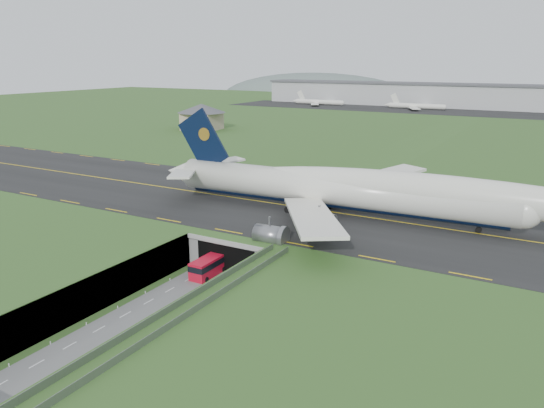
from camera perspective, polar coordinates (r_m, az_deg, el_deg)
The scene contains 10 objects.
ground at distance 88.91m, azimuth -7.92°, elevation -9.01°, with size 900.00×900.00×0.00m, color #345622.
airfield_deck at distance 87.72m, azimuth -7.99°, elevation -7.22°, with size 800.00×800.00×6.00m, color gray.
trench_road at distance 83.64m, azimuth -11.08°, elevation -10.71°, with size 12.00×75.00×0.20m, color slate.
taxiway at distance 113.15m, azimuth 2.11°, elevation -0.25°, with size 800.00×44.00×0.18m, color black.
tunnel_portal at distance 100.43m, azimuth -2.21°, elevation -3.93°, with size 17.00×22.30×6.00m.
guideway at distance 67.01m, azimuth -10.52°, elevation -12.58°, with size 3.00×53.00×7.05m.
jumbo_jet at distance 104.72m, azimuth 10.30°, elevation 1.34°, with size 98.44×62.58×20.72m.
shuttle_tram at distance 92.99m, azimuth -6.87°, elevation -6.69°, with size 3.13×7.85×3.18m.
service_building at distance 240.41m, azimuth -7.57°, elevation 9.52°, with size 23.48×23.48×11.55m.
cargo_terminal at distance 367.41m, azimuth 22.01°, elevation 10.69°, with size 320.00×67.00×15.60m.
Camera 1 is at (50.08, -63.85, 36.32)m, focal length 35.00 mm.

